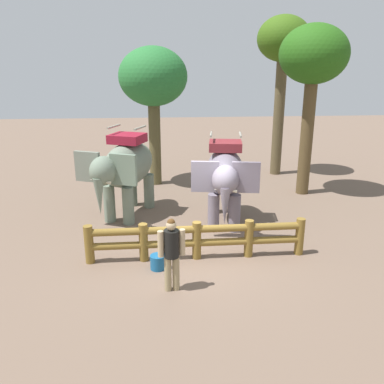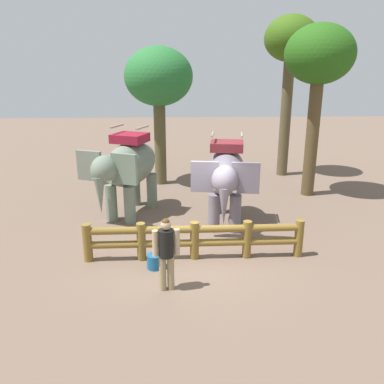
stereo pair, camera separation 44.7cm
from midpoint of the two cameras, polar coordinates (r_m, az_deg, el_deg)
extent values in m
plane|color=brown|center=(11.33, -0.60, -8.77)|extent=(60.00, 60.00, 0.00)
cylinder|color=brown|center=(11.04, -15.56, -7.20)|extent=(0.24, 0.24, 1.05)
cylinder|color=brown|center=(10.86, -8.09, -7.11)|extent=(0.24, 0.24, 1.05)
cylinder|color=brown|center=(10.87, -0.51, -6.89)|extent=(0.24, 0.24, 1.05)
cylinder|color=brown|center=(11.07, 6.92, -6.57)|extent=(0.24, 0.24, 1.05)
cylinder|color=brown|center=(11.44, 13.97, -6.16)|extent=(0.24, 0.24, 1.05)
cylinder|color=brown|center=(10.90, -0.51, -7.25)|extent=(5.71, 0.24, 0.20)
cylinder|color=brown|center=(10.74, -0.51, -5.32)|extent=(5.71, 0.24, 0.20)
cylinder|color=slate|center=(13.33, -10.00, -1.93)|extent=(0.38, 0.38, 1.26)
cylinder|color=slate|center=(13.66, -12.58, -1.62)|extent=(0.38, 0.38, 1.26)
cylinder|color=slate|center=(14.77, -7.00, 0.17)|extent=(0.38, 0.38, 1.26)
cylinder|color=slate|center=(15.07, -9.39, 0.41)|extent=(0.38, 0.38, 1.26)
ellipsoid|color=slate|center=(13.87, -9.93, 3.93)|extent=(2.24, 3.09, 1.47)
ellipsoid|color=slate|center=(12.42, -13.50, 2.95)|extent=(1.10, 1.18, 0.90)
cube|color=slate|center=(12.21, -10.77, 3.13)|extent=(0.82, 0.44, 0.94)
cube|color=slate|center=(12.82, -15.59, 3.49)|extent=(0.82, 0.44, 0.94)
cone|color=slate|center=(12.35, -14.04, -0.65)|extent=(0.34, 0.34, 1.15)
cone|color=beige|center=(12.21, -13.31, 1.45)|extent=(0.39, 0.24, 0.16)
cone|color=beige|center=(12.38, -14.62, 1.57)|extent=(0.39, 0.24, 0.16)
cube|color=maroon|center=(13.69, -10.13, 7.50)|extent=(1.35, 1.28, 0.29)
cylinder|color=#A59E8C|center=(13.42, -8.37, 9.02)|extent=(0.39, 0.81, 0.07)
cylinder|color=#A59E8C|center=(13.86, -12.00, 9.10)|extent=(0.39, 0.81, 0.07)
cylinder|color=slate|center=(12.62, 5.07, -3.00)|extent=(0.36, 0.36, 1.21)
cylinder|color=slate|center=(12.62, 2.06, -2.94)|extent=(0.36, 0.36, 1.21)
cylinder|color=slate|center=(14.15, 4.98, -0.67)|extent=(0.36, 0.36, 1.21)
cylinder|color=slate|center=(14.15, 2.29, -0.61)|extent=(0.36, 0.36, 1.21)
ellipsoid|color=slate|center=(13.04, 3.70, 2.94)|extent=(1.60, 2.86, 1.41)
ellipsoid|color=slate|center=(11.45, 3.65, 1.75)|extent=(0.90, 1.01, 0.86)
cube|color=slate|center=(11.56, 6.56, 2.08)|extent=(0.81, 0.24, 0.90)
cube|color=slate|center=(11.56, 0.76, 2.20)|extent=(0.81, 0.24, 0.90)
cone|color=slate|center=(11.36, 3.57, -2.03)|extent=(0.32, 0.32, 1.10)
cone|color=beige|center=(11.31, 4.42, 0.20)|extent=(0.37, 0.15, 0.15)
cone|color=beige|center=(11.31, 2.82, 0.24)|extent=(0.37, 0.15, 0.15)
cube|color=maroon|center=(12.85, 3.77, 6.58)|extent=(1.15, 1.05, 0.28)
cylinder|color=#A59E8C|center=(12.80, 5.89, 8.12)|extent=(0.19, 0.81, 0.07)
cylinder|color=#A59E8C|center=(12.80, 1.72, 8.21)|extent=(0.19, 0.81, 0.07)
cylinder|color=#9A8960|center=(9.51, -3.66, -11.42)|extent=(0.16, 0.16, 0.85)
cylinder|color=#9A8960|center=(9.49, -4.82, -11.51)|extent=(0.16, 0.16, 0.85)
cylinder|color=black|center=(9.16, -4.35, -7.34)|extent=(0.38, 0.38, 0.65)
cylinder|color=tan|center=(9.18, -2.81, -7.13)|extent=(0.14, 0.14, 0.62)
cylinder|color=tan|center=(9.13, -5.90, -7.36)|extent=(0.14, 0.14, 0.62)
sphere|color=tan|center=(8.98, -4.41, -4.77)|extent=(0.24, 0.24, 0.24)
sphere|color=#593819|center=(8.96, -4.42, -4.38)|extent=(0.18, 0.18, 0.18)
cylinder|color=brown|center=(17.44, -6.04, 7.21)|extent=(0.50, 0.50, 3.79)
ellipsoid|color=#266E31|center=(17.16, -6.34, 16.02)|extent=(2.82, 2.82, 2.40)
cylinder|color=brown|center=(19.26, 11.56, 10.49)|extent=(0.49, 0.49, 5.48)
ellipsoid|color=#385C14|center=(19.15, 12.22, 20.56)|extent=(2.33, 2.33, 1.98)
cylinder|color=brown|center=(16.49, 15.24, 7.68)|extent=(0.49, 0.49, 4.70)
ellipsoid|color=#255A15|center=(16.27, 16.14, 18.32)|extent=(2.57, 2.57, 2.19)
cylinder|color=#19598C|center=(10.54, -6.11, -9.88)|extent=(0.39, 0.39, 0.38)
camera|label=1|loc=(0.22, -91.07, -0.34)|focal=37.52mm
camera|label=2|loc=(0.22, 88.93, 0.34)|focal=37.52mm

